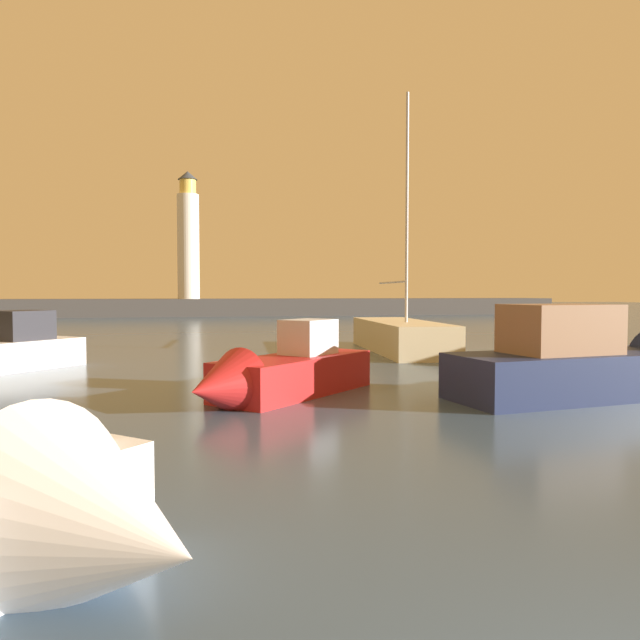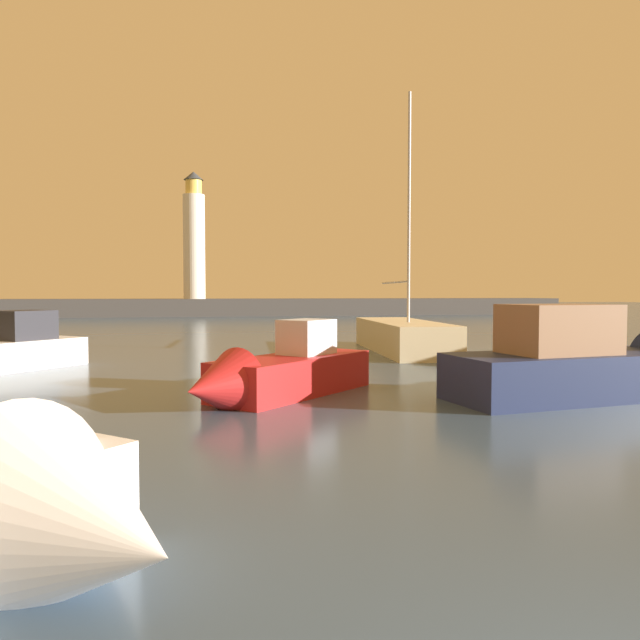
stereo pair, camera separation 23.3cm
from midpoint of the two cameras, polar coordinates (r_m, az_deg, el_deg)
The scene contains 6 objects.
ground_plane at distance 33.76m, azimuth -7.37°, elevation -1.61°, with size 220.00×220.00×0.00m, color #384C60.
breakwater at distance 65.46m, azimuth -9.64°, elevation 1.20°, with size 75.85×6.27×1.83m, color #423F3D.
lighthouse at distance 65.64m, azimuth -12.53°, elevation 7.56°, with size 2.29×2.29×13.48m.
motorboat_0 at distance 16.02m, azimuth 25.54°, elevation -3.88°, with size 7.81×3.10×2.66m.
motorboat_5 at distance 14.06m, azimuth -4.76°, elevation -5.19°, with size 5.21×5.11×2.07m.
sailboat_moored at distance 25.45m, azimuth 7.42°, elevation -1.48°, with size 3.07×8.55×10.51m.
Camera 1 is at (-2.85, -1.71, 2.47)m, focal length 33.63 mm.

